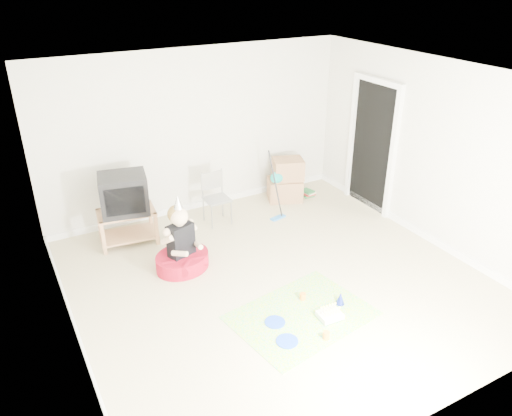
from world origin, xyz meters
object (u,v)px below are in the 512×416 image
tv_stand (128,224)px  seated_woman (182,253)px  folding_chair (217,199)px  birthday_cake (330,316)px  cardboard_boxes (286,181)px  crt_tv (124,194)px

tv_stand → seated_woman: 1.11m
folding_chair → birthday_cake: (0.13, -2.78, -0.36)m
cardboard_boxes → seated_woman: bearing=-153.5°
folding_chair → birthday_cake: 2.81m
tv_stand → birthday_cake: tv_stand is taller
crt_tv → birthday_cake: (1.53, -2.85, -0.74)m
seated_woman → folding_chair: bearing=44.8°
folding_chair → seated_woman: size_ratio=0.77×
folding_chair → birthday_cake: bearing=-87.3°
seated_woman → crt_tv: bearing=112.9°
tv_stand → cardboard_boxes: (2.79, 0.15, 0.05)m
seated_woman → tv_stand: bearing=112.9°
seated_woman → birthday_cake: 2.14m
crt_tv → folding_chair: (1.40, -0.07, -0.38)m
crt_tv → birthday_cake: size_ratio=2.30×
crt_tv → birthday_cake: crt_tv is taller
tv_stand → cardboard_boxes: size_ratio=1.18×
tv_stand → cardboard_boxes: 2.79m
folding_chair → cardboard_boxes: folding_chair is taller
birthday_cake → seated_woman: bearing=120.9°
crt_tv → seated_woman: bearing=-55.6°
cardboard_boxes → crt_tv: bearing=-176.9°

